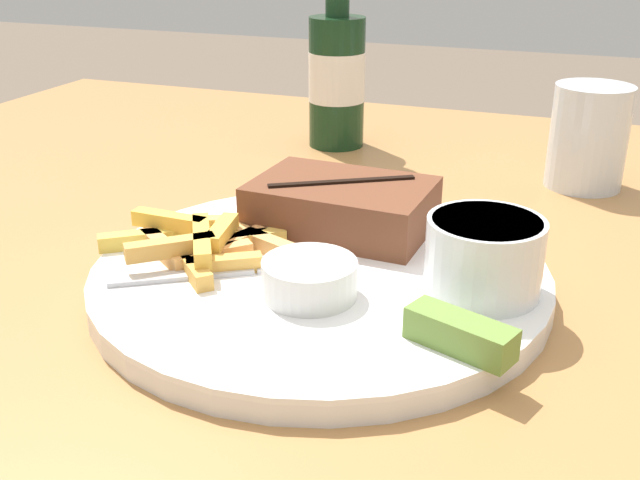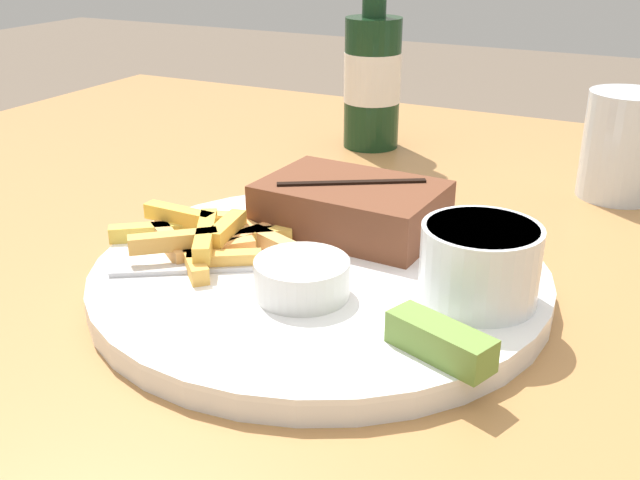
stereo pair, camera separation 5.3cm
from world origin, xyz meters
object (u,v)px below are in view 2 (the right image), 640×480
at_px(pickle_spear, 440,341).
at_px(fork_utensil, 198,268).
at_px(dinner_plate, 320,277).
at_px(steak_portion, 351,207).
at_px(coleslaw_cup, 478,262).
at_px(dipping_sauce_cup, 302,276).
at_px(beer_bottle, 372,74).
at_px(drinking_glass, 623,146).

relative_size(pickle_spear, fork_utensil, 0.57).
xyz_separation_m(dinner_plate, steak_portion, (-0.01, 0.07, 0.03)).
relative_size(coleslaw_cup, fork_utensil, 0.65).
xyz_separation_m(dipping_sauce_cup, beer_bottle, (-0.12, 0.40, 0.05)).
bearing_deg(dinner_plate, fork_utensil, -147.44).
height_order(fork_utensil, drinking_glass, drinking_glass).
relative_size(dipping_sauce_cup, fork_utensil, 0.53).
height_order(dinner_plate, coleslaw_cup, coleslaw_cup).
xyz_separation_m(steak_portion, coleslaw_cup, (0.12, -0.08, 0.01)).
distance_m(pickle_spear, fork_utensil, 0.19).
relative_size(steak_portion, dipping_sauce_cup, 2.26).
height_order(coleslaw_cup, pickle_spear, coleslaw_cup).
distance_m(pickle_spear, drinking_glass, 0.38).
bearing_deg(drinking_glass, dinner_plate, -118.82).
bearing_deg(steak_portion, dipping_sauce_cup, -81.10).
distance_m(coleslaw_cup, beer_bottle, 0.43).
height_order(dinner_plate, beer_bottle, beer_bottle).
relative_size(dipping_sauce_cup, beer_bottle, 0.27).
height_order(dinner_plate, steak_portion, steak_portion).
bearing_deg(coleslaw_cup, drinking_glass, 80.43).
xyz_separation_m(steak_portion, dipping_sauce_cup, (0.02, -0.12, -0.01)).
relative_size(coleslaw_cup, drinking_glass, 0.76).
xyz_separation_m(coleslaw_cup, fork_utensil, (-0.19, -0.04, -0.03)).
height_order(dinner_plate, drinking_glass, drinking_glass).
xyz_separation_m(dipping_sauce_cup, drinking_glass, (0.16, 0.35, 0.02)).
bearing_deg(drinking_glass, steak_portion, -127.16).
relative_size(fork_utensil, beer_bottle, 0.50).
distance_m(dinner_plate, beer_bottle, 0.38).
bearing_deg(coleslaw_cup, steak_portion, 148.29).
bearing_deg(drinking_glass, fork_utensil, -124.47).
distance_m(dinner_plate, dipping_sauce_cup, 0.05).
bearing_deg(pickle_spear, dipping_sauce_cup, 163.50).
bearing_deg(pickle_spear, beer_bottle, 117.84).
relative_size(coleslaw_cup, beer_bottle, 0.33).
bearing_deg(steak_portion, drinking_glass, 52.84).
height_order(steak_portion, fork_utensil, steak_portion).
bearing_deg(drinking_glass, pickle_spear, -97.72).
bearing_deg(fork_utensil, drinking_glass, 22.97).
height_order(steak_portion, pickle_spear, steak_portion).
distance_m(fork_utensil, drinking_glass, 0.43).
bearing_deg(beer_bottle, pickle_spear, -62.16).
bearing_deg(dipping_sauce_cup, dinner_plate, 102.18).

